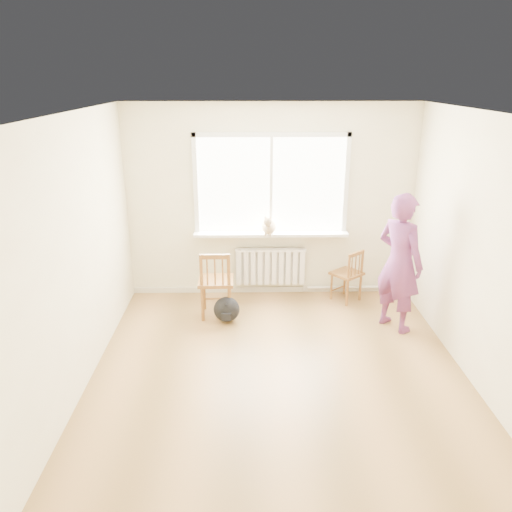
{
  "coord_description": "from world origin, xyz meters",
  "views": [
    {
      "loc": [
        -0.32,
        -4.51,
        3.02
      ],
      "look_at": [
        -0.22,
        1.2,
        0.94
      ],
      "focal_mm": 35.0,
      "sensor_mm": 36.0,
      "label": 1
    }
  ],
  "objects_px": {
    "chair_left": "(216,284)",
    "person": "(399,263)",
    "chair_right": "(349,276)",
    "cat": "(269,226)",
    "backpack": "(227,309)"
  },
  "relations": [
    {
      "from": "chair_left",
      "to": "chair_right",
      "type": "height_order",
      "value": "chair_left"
    },
    {
      "from": "chair_left",
      "to": "person",
      "type": "distance_m",
      "value": 2.32
    },
    {
      "from": "person",
      "to": "cat",
      "type": "bearing_deg",
      "value": 23.03
    },
    {
      "from": "chair_left",
      "to": "cat",
      "type": "relative_size",
      "value": 2.05
    },
    {
      "from": "chair_right",
      "to": "cat",
      "type": "relative_size",
      "value": 1.69
    },
    {
      "from": "cat",
      "to": "backpack",
      "type": "distance_m",
      "value": 1.3
    },
    {
      "from": "chair_left",
      "to": "person",
      "type": "bearing_deg",
      "value": 170.96
    },
    {
      "from": "chair_right",
      "to": "cat",
      "type": "bearing_deg",
      "value": -46.54
    },
    {
      "from": "person",
      "to": "cat",
      "type": "relative_size",
      "value": 3.87
    },
    {
      "from": "chair_left",
      "to": "cat",
      "type": "distance_m",
      "value": 1.11
    },
    {
      "from": "chair_left",
      "to": "backpack",
      "type": "height_order",
      "value": "chair_left"
    },
    {
      "from": "person",
      "to": "backpack",
      "type": "bearing_deg",
      "value": 48.81
    },
    {
      "from": "backpack",
      "to": "chair_left",
      "type": "bearing_deg",
      "value": 133.93
    },
    {
      "from": "backpack",
      "to": "cat",
      "type": "bearing_deg",
      "value": 52.54
    },
    {
      "from": "person",
      "to": "chair_right",
      "type": "bearing_deg",
      "value": -7.37
    }
  ]
}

